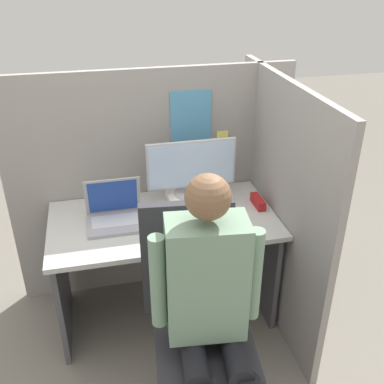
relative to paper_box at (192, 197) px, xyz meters
name	(u,v)px	position (x,y,z in m)	size (l,w,h in m)	color
ground_plane	(177,352)	(-0.21, -0.51, -0.75)	(12.00, 12.00, 0.00)	slate
cubicle_panel_back	(154,184)	(-0.20, 0.21, 0.01)	(1.82, 0.05, 1.51)	gray
cubicle_panel_right	(278,206)	(0.48, -0.23, 0.00)	(0.04, 1.34, 1.51)	gray
desk	(164,245)	(-0.21, -0.16, -0.22)	(1.32, 0.70, 0.72)	#B7B7B2
paper_box	(192,197)	(0.00, 0.00, 0.00)	(0.30, 0.22, 0.06)	white
monitor	(191,168)	(0.00, 0.00, 0.20)	(0.54, 0.21, 0.34)	#B2B2B7
laptop	(115,215)	(-0.48, -0.14, 0.02)	(0.32, 0.25, 0.26)	#99999E
mouse	(164,221)	(-0.21, -0.22, -0.01)	(0.07, 0.05, 0.03)	black
stapler	(258,202)	(0.38, -0.14, 0.00)	(0.05, 0.16, 0.06)	#A31919
carrot_toy	(201,230)	(-0.03, -0.36, -0.01)	(0.05, 0.14, 0.05)	orange
office_chair	(197,316)	(-0.16, -0.82, -0.19)	(0.53, 0.59, 1.11)	#2D2D33
person	(210,302)	(-0.14, -0.98, 0.04)	(0.48, 0.44, 1.36)	black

